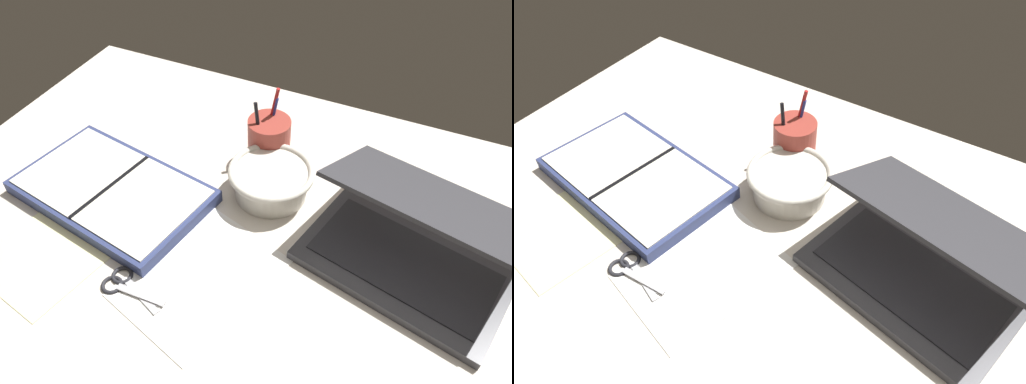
# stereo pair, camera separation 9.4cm
# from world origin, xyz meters

# --- Properties ---
(desk_top) EXTENTS (1.40, 1.00, 0.02)m
(desk_top) POSITION_xyz_m (0.00, 0.00, 0.01)
(desk_top) COLOR beige
(desk_top) RESTS_ON ground
(laptop) EXTENTS (0.41, 0.35, 0.16)m
(laptop) POSITION_xyz_m (0.28, 0.08, 0.07)
(laptop) COLOR #38383D
(laptop) RESTS_ON desk_top
(bowl) EXTENTS (0.18, 0.18, 0.07)m
(bowl) POSITION_xyz_m (-0.01, 0.13, 0.06)
(bowl) COLOR silver
(bowl) RESTS_ON desk_top
(pen_cup) EXTENTS (0.09, 0.09, 0.17)m
(pen_cup) POSITION_xyz_m (-0.06, 0.23, 0.07)
(pen_cup) COLOR #9E382D
(pen_cup) RESTS_ON desk_top
(planner) EXTENTS (0.42, 0.30, 0.03)m
(planner) POSITION_xyz_m (-0.30, -0.01, 0.04)
(planner) COLOR navy
(planner) RESTS_ON desk_top
(scissors) EXTENTS (0.13, 0.06, 0.01)m
(scissors) POSITION_xyz_m (-0.16, -0.19, 0.02)
(scissors) COLOR #B7B7BC
(scissors) RESTS_ON desk_top
(paper_sheet_front) EXTENTS (0.27, 0.32, 0.00)m
(paper_sheet_front) POSITION_xyz_m (-0.04, -0.12, 0.02)
(paper_sheet_front) COLOR white
(paper_sheet_front) RESTS_ON desk_top
(paper_sheet_beside_planner) EXTENTS (0.25, 0.30, 0.00)m
(paper_sheet_beside_planner) POSITION_xyz_m (-0.32, -0.17, 0.02)
(paper_sheet_beside_planner) COLOR #F4EFB2
(paper_sheet_beside_planner) RESTS_ON desk_top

